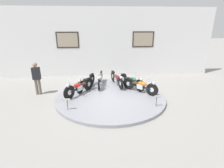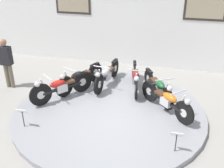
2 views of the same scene
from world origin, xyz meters
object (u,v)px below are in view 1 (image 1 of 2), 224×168
(motorcycle_black, at_px, (86,82))
(info_placard_front_centre, at_px, (157,98))
(motorcycle_silver, at_px, (100,79))
(visitor_standing, at_px, (37,77))
(motorcycle_green, at_px, (132,81))
(motorcycle_maroon, at_px, (117,79))
(motorcycle_red, at_px, (79,87))
(motorcycle_orange, at_px, (141,85))
(info_placard_front_left, at_px, (67,101))

(motorcycle_black, relative_size, info_placard_front_centre, 3.61)
(motorcycle_silver, height_order, visitor_standing, visitor_standing)
(motorcycle_green, bearing_deg, motorcycle_maroon, 149.13)
(motorcycle_black, distance_m, motorcycle_silver, 0.87)
(motorcycle_maroon, distance_m, motorcycle_green, 0.87)
(motorcycle_maroon, height_order, visitor_standing, visitor_standing)
(motorcycle_maroon, bearing_deg, motorcycle_red, -149.13)
(motorcycle_green, height_order, visitor_standing, visitor_standing)
(motorcycle_black, xyz_separation_m, motorcycle_orange, (2.72, -0.72, -0.01))
(motorcycle_maroon, distance_m, info_placard_front_left, 3.55)
(info_placard_front_left, bearing_deg, motorcycle_orange, 24.99)
(motorcycle_red, height_order, visitor_standing, visitor_standing)
(motorcycle_green, height_order, info_placard_front_left, motorcycle_green)
(info_placard_front_centre, bearing_deg, motorcycle_maroon, 116.37)
(motorcycle_silver, relative_size, visitor_standing, 1.21)
(motorcycle_maroon, distance_m, visitor_standing, 4.11)
(motorcycle_maroon, xyz_separation_m, info_placard_front_left, (-2.27, -2.72, -0.01))
(visitor_standing, bearing_deg, motorcycle_orange, -5.70)
(motorcycle_silver, height_order, motorcycle_maroon, motorcycle_silver)
(motorcycle_orange, bearing_deg, motorcycle_maroon, 131.72)
(motorcycle_silver, distance_m, motorcycle_maroon, 0.92)
(motorcycle_maroon, bearing_deg, motorcycle_black, -164.98)
(visitor_standing, bearing_deg, motorcycle_black, 5.28)
(motorcycle_silver, bearing_deg, motorcycle_red, -131.62)
(motorcycle_maroon, bearing_deg, motorcycle_silver, -179.98)
(info_placard_front_left, relative_size, visitor_standing, 0.31)
(motorcycle_red, bearing_deg, info_placard_front_left, -101.31)
(motorcycle_maroon, bearing_deg, motorcycle_green, -30.87)
(motorcycle_silver, distance_m, visitor_standing, 3.21)
(motorcycle_black, bearing_deg, motorcycle_red, -112.10)
(info_placard_front_centre, relative_size, visitor_standing, 0.31)
(motorcycle_maroon, bearing_deg, info_placard_front_left, -129.90)
(motorcycle_silver, bearing_deg, info_placard_front_centre, -50.14)
(motorcycle_red, bearing_deg, motorcycle_green, 15.00)
(motorcycle_green, bearing_deg, visitor_standing, -177.38)
(motorcycle_black, relative_size, motorcycle_orange, 1.28)
(visitor_standing, bearing_deg, info_placard_front_centre, -20.90)
(motorcycle_green, distance_m, info_placard_front_left, 3.78)
(motorcycle_green, height_order, motorcycle_orange, motorcycle_green)
(motorcycle_green, bearing_deg, info_placard_front_left, -143.07)
(motorcycle_black, bearing_deg, motorcycle_orange, -14.93)
(info_placard_front_centre, bearing_deg, motorcycle_black, 143.04)
(motorcycle_red, relative_size, motorcycle_maroon, 0.84)
(motorcycle_black, xyz_separation_m, motorcycle_silver, (0.75, 0.45, -0.00))
(motorcycle_red, relative_size, motorcycle_black, 0.88)
(motorcycle_silver, bearing_deg, visitor_standing, -167.90)
(motorcycle_red, relative_size, motorcycle_orange, 1.13)
(motorcycle_silver, relative_size, motorcycle_maroon, 1.01)
(motorcycle_black, xyz_separation_m, motorcycle_green, (2.42, 0.00, -0.01))
(motorcycle_silver, distance_m, info_placard_front_left, 3.04)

